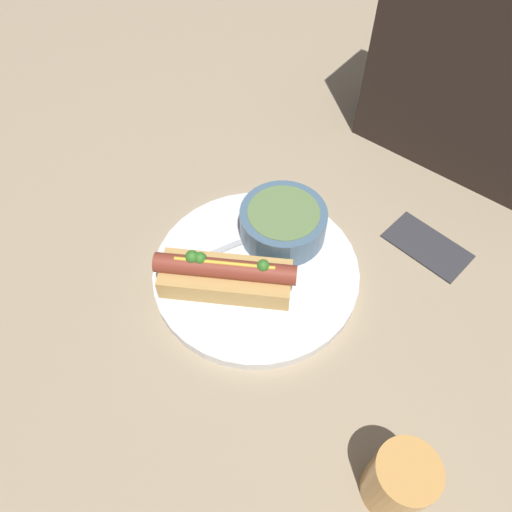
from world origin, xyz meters
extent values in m
plane|color=tan|center=(0.00, 0.00, 0.00)|extent=(4.00, 4.00, 0.00)
cylinder|color=white|center=(0.00, 0.00, 0.01)|extent=(0.29, 0.29, 0.02)
cube|color=tan|center=(-0.01, -0.05, 0.03)|extent=(0.18, 0.14, 0.03)
cylinder|color=brown|center=(-0.01, -0.05, 0.06)|extent=(0.17, 0.12, 0.03)
sphere|color=#387A28|center=(-0.04, -0.06, 0.07)|extent=(0.02, 0.02, 0.02)
sphere|color=#387A28|center=(0.03, -0.02, 0.07)|extent=(0.02, 0.02, 0.02)
sphere|color=#387A28|center=(-0.05, -0.07, 0.07)|extent=(0.02, 0.02, 0.02)
cylinder|color=gold|center=(-0.01, -0.05, 0.07)|extent=(0.11, 0.07, 0.01)
cylinder|color=slate|center=(-0.01, 0.07, 0.04)|extent=(0.12, 0.12, 0.05)
cylinder|color=#66844C|center=(-0.01, 0.07, 0.06)|extent=(0.10, 0.10, 0.01)
cube|color=#B7B7BC|center=(-0.06, -0.02, 0.02)|extent=(0.05, 0.11, 0.00)
ellipsoid|color=#B7B7BC|center=(-0.03, 0.05, 0.02)|extent=(0.05, 0.05, 0.01)
cylinder|color=#D8994C|center=(0.29, -0.13, 0.04)|extent=(0.06, 0.06, 0.09)
cube|color=#333338|center=(0.16, 0.20, 0.00)|extent=(0.13, 0.08, 0.01)
cube|color=#2D231E|center=(0.10, 0.41, 0.18)|extent=(0.30, 0.14, 0.37)
camera|label=1|loc=(0.24, -0.30, 0.58)|focal=35.00mm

